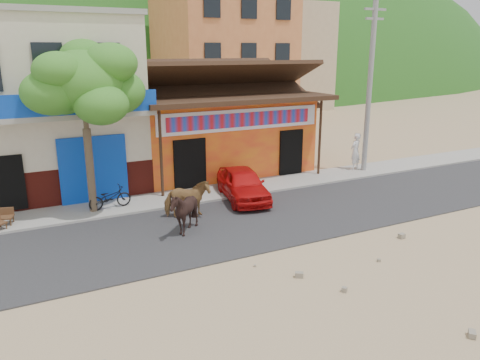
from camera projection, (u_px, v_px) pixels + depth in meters
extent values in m
plane|color=#9E825B|center=(287.00, 249.00, 14.02)|extent=(120.00, 120.00, 0.00)
cube|color=#28282B|center=(248.00, 222.00, 16.16)|extent=(60.00, 5.00, 0.04)
cube|color=gray|center=(208.00, 194.00, 19.16)|extent=(60.00, 2.00, 0.12)
cube|color=orange|center=(213.00, 133.00, 22.99)|extent=(8.00, 6.00, 3.60)
cube|color=beige|center=(46.00, 106.00, 19.26)|extent=(7.00, 6.00, 7.00)
cube|color=#CC723F|center=(222.00, 46.00, 36.93)|extent=(9.00, 9.00, 12.00)
cube|color=tan|center=(279.00, 57.00, 46.27)|extent=(8.00, 8.00, 10.00)
ellipsoid|color=#194C14|center=(41.00, 6.00, 70.87)|extent=(100.00, 40.00, 24.00)
cylinder|color=gray|center=(370.00, 86.00, 21.63)|extent=(0.24, 0.24, 8.00)
imported|color=olive|center=(187.00, 199.00, 16.35)|extent=(1.73, 1.12, 1.34)
imported|color=black|center=(184.00, 212.00, 14.89)|extent=(1.36, 1.21, 1.47)
imported|color=red|center=(243.00, 184.00, 18.34)|extent=(2.20, 3.94, 1.27)
imported|color=black|center=(110.00, 198.00, 17.11)|extent=(1.62, 0.72, 0.82)
imported|color=white|center=(355.00, 151.00, 22.59)|extent=(0.75, 0.62, 1.78)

